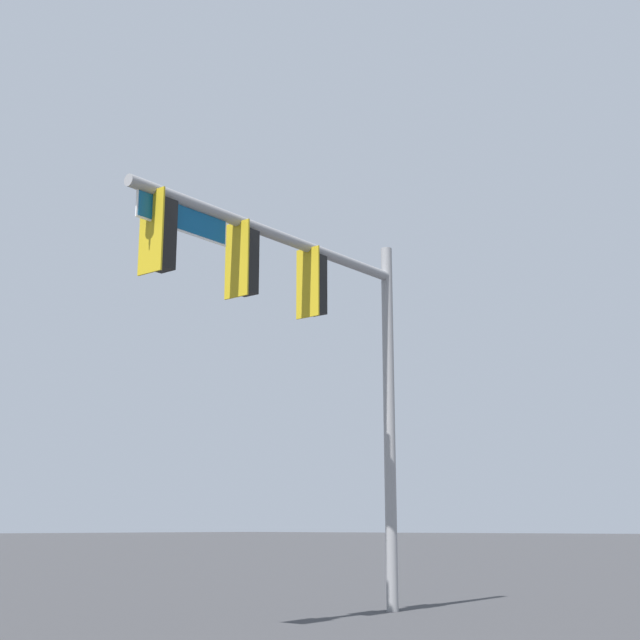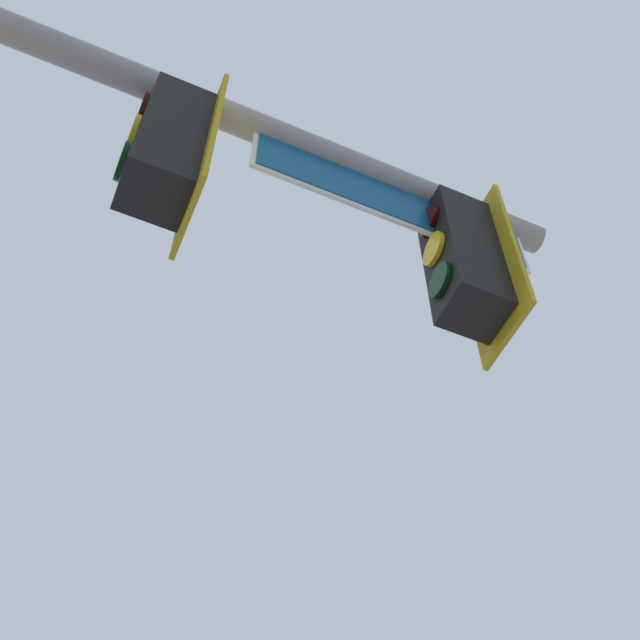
% 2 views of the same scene
% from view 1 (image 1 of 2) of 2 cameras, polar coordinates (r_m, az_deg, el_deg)
% --- Properties ---
extents(signal_pole_near, '(6.81, 0.59, 7.14)m').
position_cam_1_polar(signal_pole_near, '(15.86, -1.20, 0.56)').
color(signal_pole_near, gray).
rests_on(signal_pole_near, ground_plane).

